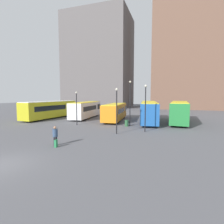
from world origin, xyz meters
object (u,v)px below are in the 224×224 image
at_px(bus_0, 51,109).
at_px(lamp_post_2, 117,107).
at_px(traveler, 55,134).
at_px(lamp_post_0, 145,104).
at_px(bus_1, 86,109).
at_px(lamp_post_1, 77,105).
at_px(lamp_post_3, 130,100).
at_px(trash_bin, 127,123).
at_px(bus_3, 149,111).
at_px(bus_2, 115,111).
at_px(bus_4, 179,111).
at_px(suitcase, 56,143).

xyz_separation_m(bus_0, lamp_post_2, (15.48, -9.18, 1.26)).
bearing_deg(traveler, lamp_post_0, -49.83).
bearing_deg(bus_1, lamp_post_1, -167.73).
xyz_separation_m(lamp_post_3, trash_bin, (-0.38, -0.30, -3.19)).
xyz_separation_m(bus_0, traveler, (11.85, -15.08, -0.75)).
relative_size(bus_1, bus_3, 0.87).
bearing_deg(bus_2, bus_0, 88.01).
xyz_separation_m(lamp_post_0, trash_bin, (-2.87, 2.89, -2.79)).
height_order(bus_3, trash_bin, bus_3).
relative_size(bus_1, lamp_post_3, 1.66).
relative_size(bus_0, bus_2, 1.25).
relative_size(bus_2, trash_bin, 11.63).
xyz_separation_m(bus_2, traveler, (-0.42, -15.87, -0.56)).
bearing_deg(bus_1, bus_4, -97.41).
bearing_deg(suitcase, bus_3, -30.24).
height_order(lamp_post_1, lamp_post_3, lamp_post_3).
bearing_deg(suitcase, bus_2, -11.60).
xyz_separation_m(bus_1, lamp_post_1, (2.28, -7.55, 1.23)).
height_order(bus_3, suitcase, bus_3).
xyz_separation_m(lamp_post_2, trash_bin, (-0.06, 5.07, -2.56)).
distance_m(bus_1, bus_3, 11.83).
distance_m(bus_3, suitcase, 17.49).
bearing_deg(trash_bin, lamp_post_1, -170.85).
height_order(lamp_post_2, trash_bin, lamp_post_2).
xyz_separation_m(bus_4, trash_bin, (-7.03, -5.58, -1.34)).
distance_m(bus_0, trash_bin, 16.01).
bearing_deg(bus_0, lamp_post_0, -106.03).
bearing_deg(bus_3, lamp_post_3, 149.75).
bearing_deg(bus_3, bus_4, -91.57).
height_order(bus_0, bus_3, bus_3).
distance_m(bus_2, lamp_post_2, 10.57).
xyz_separation_m(bus_3, lamp_post_1, (-9.48, -6.25, 1.11)).
relative_size(bus_0, lamp_post_0, 2.26).
distance_m(bus_1, lamp_post_0, 15.43).
bearing_deg(suitcase, traveler, 28.94).
bearing_deg(lamp_post_2, bus_4, 56.79).
bearing_deg(bus_0, lamp_post_1, -117.21).
height_order(traveler, lamp_post_1, lamp_post_1).
height_order(bus_0, traveler, bus_0).
xyz_separation_m(bus_0, bus_1, (6.08, 2.31, -0.09)).
distance_m(lamp_post_1, lamp_post_2, 8.14).
bearing_deg(trash_bin, bus_1, 145.52).
relative_size(bus_3, lamp_post_0, 2.19).
xyz_separation_m(bus_2, lamp_post_2, (3.21, -9.96, 1.45)).
distance_m(traveler, lamp_post_0, 10.58).
bearing_deg(bus_1, lamp_post_3, -126.67).
height_order(bus_1, lamp_post_3, lamp_post_3).
bearing_deg(lamp_post_2, bus_1, 129.29).
bearing_deg(lamp_post_2, lamp_post_1, 151.09).
xyz_separation_m(bus_0, lamp_post_3, (15.80, -3.81, 1.89)).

